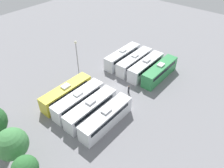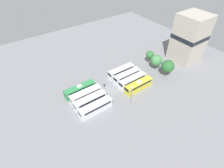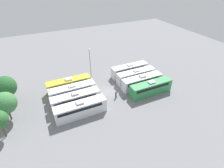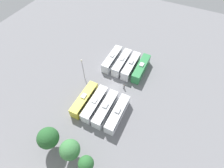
{
  "view_description": "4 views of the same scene",
  "coord_description": "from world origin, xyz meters",
  "px_view_note": "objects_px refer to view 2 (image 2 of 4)",
  "views": [
    {
      "loc": [
        -22.52,
        28.2,
        29.15
      ],
      "look_at": [
        -0.28,
        1.53,
        2.23
      ],
      "focal_mm": 35.0,
      "sensor_mm": 36.0,
      "label": 1
    },
    {
      "loc": [
        37.85,
        -25.85,
        43.33
      ],
      "look_at": [
        -0.26,
        1.02,
        2.55
      ],
      "focal_mm": 28.0,
      "sensor_mm": 36.0,
      "label": 2
    },
    {
      "loc": [
        -33.48,
        14.81,
        26.83
      ],
      "look_at": [
        -1.43,
        -0.26,
        3.24
      ],
      "focal_mm": 28.0,
      "sensor_mm": 36.0,
      "label": 3
    },
    {
      "loc": [
        -13.6,
        29.59,
        42.94
      ],
      "look_at": [
        0.18,
        1.35,
        2.77
      ],
      "focal_mm": 28.0,
      "sensor_mm": 36.0,
      "label": 4
    }
  ],
  "objects_px": {
    "bus_6": "(132,80)",
    "depot_building": "(189,38)",
    "bus_5": "(127,76)",
    "tree_0": "(150,55)",
    "tree_2": "(168,66)",
    "bus_7": "(139,85)",
    "bus_0": "(80,89)",
    "bus_2": "(90,100)",
    "bus_1": "(86,95)",
    "light_pole": "(132,93)",
    "worker_person": "(104,85)",
    "tree_1": "(156,60)",
    "bus_4": "(121,71)",
    "bus_3": "(96,107)"
  },
  "relations": [
    {
      "from": "bus_1",
      "to": "bus_2",
      "type": "bearing_deg",
      "value": -2.37
    },
    {
      "from": "bus_7",
      "to": "light_pole",
      "type": "xyz_separation_m",
      "value": [
        4.68,
        -7.55,
        3.92
      ]
    },
    {
      "from": "bus_2",
      "to": "tree_0",
      "type": "relative_size",
      "value": 1.86
    },
    {
      "from": "tree_2",
      "to": "bus_1",
      "type": "bearing_deg",
      "value": -102.96
    },
    {
      "from": "bus_0",
      "to": "bus_2",
      "type": "distance_m",
      "value": 6.67
    },
    {
      "from": "worker_person",
      "to": "tree_2",
      "type": "relative_size",
      "value": 0.25
    },
    {
      "from": "tree_2",
      "to": "depot_building",
      "type": "distance_m",
      "value": 17.23
    },
    {
      "from": "bus_1",
      "to": "bus_6",
      "type": "xyz_separation_m",
      "value": [
        3.42,
        17.77,
        0.0
      ]
    },
    {
      "from": "bus_1",
      "to": "bus_6",
      "type": "height_order",
      "value": "same"
    },
    {
      "from": "worker_person",
      "to": "depot_building",
      "type": "xyz_separation_m",
      "value": [
        4.69,
        39.34,
        9.21
      ]
    },
    {
      "from": "bus_2",
      "to": "bus_1",
      "type": "bearing_deg",
      "value": 177.63
    },
    {
      "from": "bus_1",
      "to": "tree_0",
      "type": "xyz_separation_m",
      "value": [
        -3.02,
        32.54,
        2.53
      ]
    },
    {
      "from": "bus_0",
      "to": "bus_1",
      "type": "xyz_separation_m",
      "value": [
        3.38,
        0.41,
        0.0
      ]
    },
    {
      "from": "worker_person",
      "to": "depot_building",
      "type": "bearing_deg",
      "value": 83.2
    },
    {
      "from": "bus_4",
      "to": "depot_building",
      "type": "distance_m",
      "value": 31.69
    },
    {
      "from": "bus_6",
      "to": "tree_0",
      "type": "relative_size",
      "value": 1.86
    },
    {
      "from": "bus_7",
      "to": "tree_2",
      "type": "height_order",
      "value": "tree_2"
    },
    {
      "from": "worker_person",
      "to": "light_pole",
      "type": "relative_size",
      "value": 0.22
    },
    {
      "from": "bus_7",
      "to": "tree_0",
      "type": "distance_m",
      "value": 17.84
    },
    {
      "from": "tree_0",
      "to": "bus_1",
      "type": "bearing_deg",
      "value": -84.7
    },
    {
      "from": "tree_2",
      "to": "bus_3",
      "type": "bearing_deg",
      "value": -90.75
    },
    {
      "from": "tree_1",
      "to": "bus_6",
      "type": "bearing_deg",
      "value": -82.48
    },
    {
      "from": "tree_0",
      "to": "tree_2",
      "type": "distance_m",
      "value": 10.36
    },
    {
      "from": "bus_0",
      "to": "bus_2",
      "type": "relative_size",
      "value": 1.0
    },
    {
      "from": "bus_0",
      "to": "tree_1",
      "type": "height_order",
      "value": "tree_1"
    },
    {
      "from": "bus_1",
      "to": "tree_2",
      "type": "bearing_deg",
      "value": 77.04
    },
    {
      "from": "bus_5",
      "to": "bus_6",
      "type": "bearing_deg",
      "value": -2.32
    },
    {
      "from": "bus_4",
      "to": "bus_5",
      "type": "distance_m",
      "value": 3.54
    },
    {
      "from": "bus_4",
      "to": "tree_1",
      "type": "bearing_deg",
      "value": 69.81
    },
    {
      "from": "bus_6",
      "to": "tree_0",
      "type": "distance_m",
      "value": 16.31
    },
    {
      "from": "bus_5",
      "to": "tree_0",
      "type": "distance_m",
      "value": 15.16
    },
    {
      "from": "tree_0",
      "to": "tree_1",
      "type": "relative_size",
      "value": 0.91
    },
    {
      "from": "bus_2",
      "to": "tree_2",
      "type": "xyz_separation_m",
      "value": [
        4.02,
        31.84,
        2.99
      ]
    },
    {
      "from": "bus_6",
      "to": "worker_person",
      "type": "distance_m",
      "value": 10.62
    },
    {
      "from": "bus_4",
      "to": "depot_building",
      "type": "height_order",
      "value": "depot_building"
    },
    {
      "from": "tree_0",
      "to": "tree_1",
      "type": "xyz_separation_m",
      "value": [
        4.61,
        -0.89,
        0.04
      ]
    },
    {
      "from": "depot_building",
      "to": "bus_4",
      "type": "bearing_deg",
      "value": -103.05
    },
    {
      "from": "bus_2",
      "to": "bus_7",
      "type": "relative_size",
      "value": 1.0
    },
    {
      "from": "tree_1",
      "to": "worker_person",
      "type": "bearing_deg",
      "value": -96.99
    },
    {
      "from": "tree_0",
      "to": "tree_2",
      "type": "xyz_separation_m",
      "value": [
        10.32,
        -0.84,
        0.47
      ]
    },
    {
      "from": "bus_5",
      "to": "bus_7",
      "type": "xyz_separation_m",
      "value": [
        6.71,
        -0.08,
        0.0
      ]
    },
    {
      "from": "bus_4",
      "to": "tree_1",
      "type": "xyz_separation_m",
      "value": [
        5.08,
        13.81,
        2.57
      ]
    },
    {
      "from": "bus_2",
      "to": "depot_building",
      "type": "bearing_deg",
      "value": 89.84
    },
    {
      "from": "tree_2",
      "to": "depot_building",
      "type": "xyz_separation_m",
      "value": [
        -3.88,
        15.93,
        5.29
      ]
    },
    {
      "from": "bus_5",
      "to": "light_pole",
      "type": "height_order",
      "value": "light_pole"
    },
    {
      "from": "bus_6",
      "to": "depot_building",
      "type": "relative_size",
      "value": 0.56
    },
    {
      "from": "tree_1",
      "to": "tree_2",
      "type": "distance_m",
      "value": 5.73
    },
    {
      "from": "bus_0",
      "to": "worker_person",
      "type": "distance_m",
      "value": 9.0
    },
    {
      "from": "light_pole",
      "to": "bus_1",
      "type": "bearing_deg",
      "value": -138.05
    },
    {
      "from": "bus_2",
      "to": "bus_5",
      "type": "bearing_deg",
      "value": 100.14
    }
  ]
}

